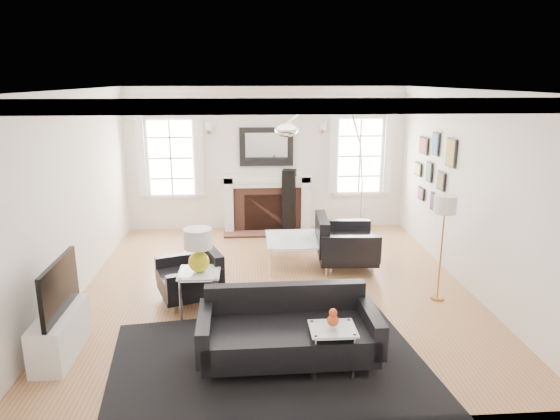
{
  "coord_description": "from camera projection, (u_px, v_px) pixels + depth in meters",
  "views": [
    {
      "loc": [
        -0.39,
        -6.75,
        2.94
      ],
      "look_at": [
        0.09,
        0.3,
        1.07
      ],
      "focal_mm": 32.0,
      "sensor_mm": 36.0,
      "label": 1
    }
  ],
  "objects": [
    {
      "name": "speaker_tower",
      "position": [
        289.0,
        201.0,
        9.71
      ],
      "size": [
        0.3,
        0.3,
        1.25
      ],
      "primitive_type": "cube",
      "rotation": [
        0.0,
        0.0,
        -0.24
      ],
      "color": "black",
      "rests_on": "floor"
    },
    {
      "name": "nesting_table",
      "position": [
        332.0,
        338.0,
        5.05
      ],
      "size": [
        0.47,
        0.39,
        0.51
      ],
      "color": "silver",
      "rests_on": "floor"
    },
    {
      "name": "area_rug",
      "position": [
        272.0,
        374.0,
        5.11
      ],
      "size": [
        3.6,
        3.12,
        0.01
      ],
      "primitive_type": "cube",
      "rotation": [
        0.0,
        0.0,
        0.12
      ],
      "color": "black",
      "rests_on": "floor"
    },
    {
      "name": "mantel_mirror",
      "position": [
        266.0,
        147.0,
        9.72
      ],
      "size": [
        1.05,
        0.07,
        0.75
      ],
      "color": "black",
      "rests_on": "back_wall"
    },
    {
      "name": "window_left",
      "position": [
        171.0,
        158.0,
        9.64
      ],
      "size": [
        1.24,
        0.15,
        1.62
      ],
      "color": "white",
      "rests_on": "back_wall"
    },
    {
      "name": "back_wall",
      "position": [
        266.0,
        159.0,
        9.83
      ],
      "size": [
        5.5,
        0.04,
        2.8
      ],
      "primitive_type": "cube",
      "color": "silver",
      "rests_on": "floor"
    },
    {
      "name": "gallery_wall",
      "position": [
        433.0,
        166.0,
        8.32
      ],
      "size": [
        0.04,
        1.73,
        1.29
      ],
      "color": "black",
      "rests_on": "right_wall"
    },
    {
      "name": "window_right",
      "position": [
        360.0,
        156.0,
        9.88
      ],
      "size": [
        1.24,
        0.15,
        1.62
      ],
      "color": "white",
      "rests_on": "back_wall"
    },
    {
      "name": "arc_floor_lamp",
      "position": [
        328.0,
        165.0,
        8.79
      ],
      "size": [
        1.92,
        1.78,
        2.72
      ],
      "color": "silver",
      "rests_on": "floor"
    },
    {
      "name": "orange_vase",
      "position": [
        333.0,
        318.0,
        4.99
      ],
      "size": [
        0.12,
        0.12,
        0.19
      ],
      "color": "#C94719",
      "rests_on": "nesting_table"
    },
    {
      "name": "armchair_right",
      "position": [
        343.0,
        244.0,
        7.95
      ],
      "size": [
        0.98,
        1.08,
        0.69
      ],
      "color": "black",
      "rests_on": "floor"
    },
    {
      "name": "sofa",
      "position": [
        288.0,
        331.0,
        5.32
      ],
      "size": [
        1.9,
        0.9,
        0.62
      ],
      "color": "black",
      "rests_on": "floor"
    },
    {
      "name": "front_wall",
      "position": [
        297.0,
        275.0,
        4.04
      ],
      "size": [
        5.5,
        0.04,
        2.8
      ],
      "primitive_type": "cube",
      "color": "silver",
      "rests_on": "floor"
    },
    {
      "name": "crown_molding",
      "position": [
        275.0,
        94.0,
        6.59
      ],
      "size": [
        5.5,
        6.0,
        0.12
      ],
      "primitive_type": "cube",
      "color": "white",
      "rests_on": "back_wall"
    },
    {
      "name": "stick_floor_lamp",
      "position": [
        445.0,
        210.0,
        6.55
      ],
      "size": [
        0.3,
        0.3,
        1.47
      ],
      "color": "#B6773F",
      "rests_on": "floor"
    },
    {
      "name": "fireplace",
      "position": [
        267.0,
        204.0,
        9.84
      ],
      "size": [
        1.7,
        0.69,
        1.11
      ],
      "color": "white",
      "rests_on": "floor"
    },
    {
      "name": "ceiling",
      "position": [
        275.0,
        90.0,
        6.57
      ],
      "size": [
        5.5,
        6.0,
        0.02
      ],
      "primitive_type": "cube",
      "color": "white",
      "rests_on": "back_wall"
    },
    {
      "name": "coffee_table",
      "position": [
        298.0,
        240.0,
        8.02
      ],
      "size": [
        1.01,
        1.01,
        0.45
      ],
      "color": "silver",
      "rests_on": "floor"
    },
    {
      "name": "right_wall",
      "position": [
        467.0,
        190.0,
        7.11
      ],
      "size": [
        0.04,
        6.0,
        2.8
      ],
      "primitive_type": "cube",
      "color": "silver",
      "rests_on": "floor"
    },
    {
      "name": "floor",
      "position": [
        276.0,
        286.0,
        7.29
      ],
      "size": [
        6.0,
        6.0,
        0.0
      ],
      "primitive_type": "plane",
      "color": "#9B6C41",
      "rests_on": "ground"
    },
    {
      "name": "armchair_left",
      "position": [
        193.0,
        278.0,
        6.76
      ],
      "size": [
        1.0,
        1.06,
        0.58
      ],
      "color": "black",
      "rests_on": "floor"
    },
    {
      "name": "tv_unit",
      "position": [
        60.0,
        327.0,
        5.41
      ],
      "size": [
        0.35,
        1.0,
        1.09
      ],
      "color": "white",
      "rests_on": "floor"
    },
    {
      "name": "gourd_lamp",
      "position": [
        198.0,
        247.0,
        6.22
      ],
      "size": [
        0.35,
        0.35,
        0.57
      ],
      "color": "yellow",
      "rests_on": "side_table_left"
    },
    {
      "name": "side_table_left",
      "position": [
        200.0,
        280.0,
        6.33
      ],
      "size": [
        0.52,
        0.52,
        0.57
      ],
      "color": "silver",
      "rests_on": "floor"
    },
    {
      "name": "left_wall",
      "position": [
        73.0,
        196.0,
        6.75
      ],
      "size": [
        0.04,
        6.0,
        2.8
      ],
      "primitive_type": "cube",
      "color": "silver",
      "rests_on": "floor"
    }
  ]
}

